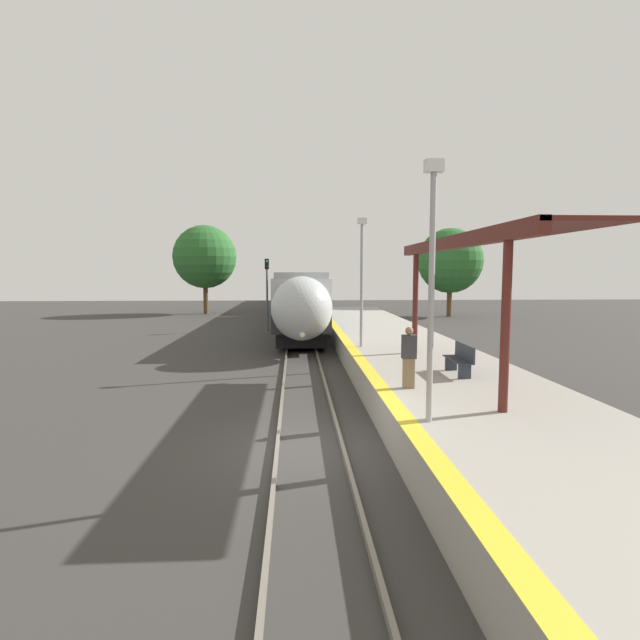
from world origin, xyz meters
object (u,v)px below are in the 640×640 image
Objects in this scene: train at (297,287)px; lamppost_near at (432,274)px; person_waiting at (409,357)px; railway_signal at (267,287)px; platform_bench at (461,358)px; lamppost_mid at (362,273)px.

train is 47.57m from lamppost_near.
train is 45.82× the size of person_waiting.
train is at bearing 92.83° from lamppost_near.
person_waiting is 21.93m from railway_signal.
platform_bench is 1.02× the size of person_waiting.
railway_signal is at bearing -95.36° from train.
platform_bench is 5.61m from lamppost_near.
train is at bearing 93.59° from lamppost_mid.
railway_signal is (-2.18, -23.20, 0.68)m from train.
lamppost_near is (-0.26, -2.91, 2.13)m from person_waiting.
person_waiting is 7.55m from lamppost_mid.
lamppost_near is (2.34, -47.48, 1.65)m from train.
person_waiting is at bearing -77.39° from railway_signal.
platform_bench is 0.32× the size of lamppost_near.
lamppost_near and lamppost_mid have the same top height.
platform_bench is 6.49m from lamppost_mid.
train is at bearing 84.64° from railway_signal.
platform_bench is 2.54m from person_waiting.
train is 44.89× the size of platform_bench.
train is at bearing 96.00° from platform_bench.
lamppost_mid is at bearing 92.04° from person_waiting.
person_waiting is at bearing -87.96° from lamppost_mid.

